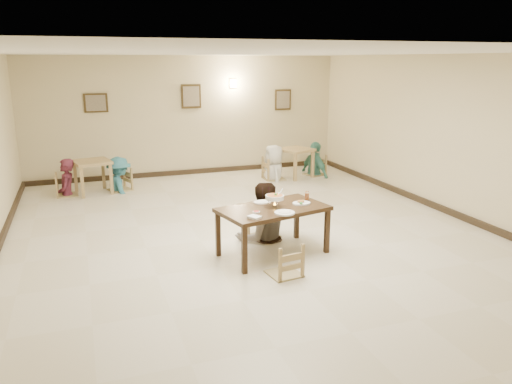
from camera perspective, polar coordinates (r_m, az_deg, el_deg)
name	(u,v)px	position (r m, az deg, el deg)	size (l,w,h in m)	color
floor	(252,235)	(8.53, -0.48, -4.95)	(10.00, 10.00, 0.00)	beige
ceiling	(251,53)	(8.02, -0.53, 15.65)	(10.00, 10.00, 0.00)	white
wall_back	(188,116)	(12.93, -7.83, 8.57)	(10.00, 10.00, 0.00)	beige
wall_front	(480,262)	(3.93, 24.22, -7.29)	(10.00, 10.00, 0.00)	beige
wall_right	(452,136)	(10.16, 21.48, 5.98)	(10.00, 10.00, 0.00)	beige
baseboard_back	(190,172)	(13.13, -7.58, 2.30)	(8.00, 0.06, 0.12)	black
baseboard_right	(443,209)	(10.43, 20.61, -1.85)	(0.06, 10.00, 0.12)	black
picture_a	(96,103)	(12.59, -17.84, 9.67)	(0.55, 0.04, 0.45)	#342611
picture_b	(191,96)	(12.86, -7.42, 10.79)	(0.50, 0.04, 0.60)	#342611
picture_c	(283,100)	(13.62, 3.10, 10.48)	(0.45, 0.04, 0.55)	#342611
wall_sconce	(233,83)	(13.12, -2.67, 12.29)	(0.16, 0.05, 0.22)	#FFD88C
main_table	(273,212)	(7.52, 1.97, -2.35)	(1.76, 1.23, 0.75)	#342010
chair_far	(264,211)	(8.32, 0.91, -2.18)	(0.43, 0.43, 0.91)	tan
chair_near	(285,244)	(6.87, 3.28, -5.94)	(0.43, 0.43, 0.91)	tan
main_diner	(262,183)	(8.12, 0.73, 1.09)	(0.93, 0.72, 1.91)	gray
curry_warmer	(275,197)	(7.48, 2.16, -0.62)	(0.31, 0.28, 0.25)	silver
rice_plate_far	(262,202)	(7.72, 0.74, -1.14)	(0.28, 0.28, 0.06)	white
rice_plate_near	(285,213)	(7.19, 3.29, -2.36)	(0.30, 0.30, 0.07)	white
fried_plate	(302,203)	(7.68, 5.22, -1.23)	(0.28, 0.28, 0.06)	white
chili_dish	(256,212)	(7.23, 0.02, -2.29)	(0.11, 0.11, 0.02)	white
napkin_cutlery	(254,217)	(6.98, -0.18, -2.88)	(0.23, 0.28, 0.03)	white
drink_glass	(307,196)	(7.91, 5.85, -0.45)	(0.07, 0.07, 0.14)	white
bg_table_left	(92,167)	(11.60, -18.21, 2.77)	(0.89, 0.89, 0.74)	tan
bg_table_right	(296,154)	(12.60, 4.54, 4.36)	(0.95, 0.95, 0.74)	tan
bg_chair_ll	(66,175)	(11.63, -20.93, 1.87)	(0.44, 0.44, 0.95)	tan
bg_chair_lr	(119,170)	(11.72, -15.41, 2.49)	(0.46, 0.46, 0.97)	tan
bg_chair_rl	(274,159)	(12.37, 2.06, 3.82)	(0.49, 0.49, 1.04)	tan
bg_chair_rr	(315,156)	(12.94, 6.79, 4.06)	(0.46, 0.46, 0.97)	tan
bg_diner_a	(64,159)	(11.56, -21.09, 3.55)	(0.60, 0.39, 1.64)	#571F30
bg_diner_b	(118,157)	(11.67, -15.51, 3.87)	(1.00, 0.57, 1.54)	teal
bg_diner_c	(274,145)	(12.31, 2.08, 5.40)	(0.85, 0.55, 1.73)	silver
bg_diner_d	(316,142)	(12.88, 6.84, 5.71)	(1.01, 0.42, 1.72)	teal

